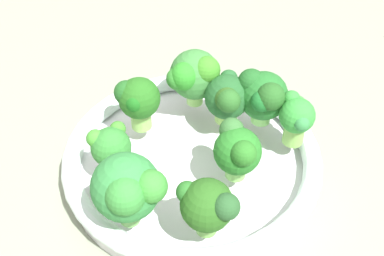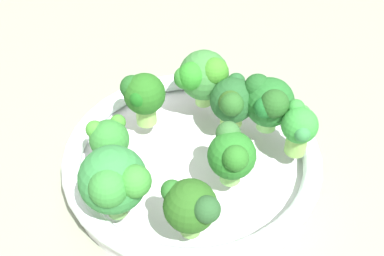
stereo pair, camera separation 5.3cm
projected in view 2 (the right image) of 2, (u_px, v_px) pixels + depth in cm
name	position (u px, v px, depth cm)	size (l,w,h in cm)	color
ground_plane	(219.00, 164.00, 60.00)	(130.00, 130.00, 2.50)	gray
bowl	(192.00, 159.00, 56.14)	(29.76, 29.76, 3.96)	silver
broccoli_floret_0	(268.00, 102.00, 54.31)	(5.74, 6.51, 6.97)	#8FDA70
broccoli_floret_1	(191.00, 206.00, 43.85)	(5.06, 5.72, 6.39)	#82BF5C
broccoli_floret_2	(143.00, 95.00, 55.20)	(5.05, 4.86, 6.70)	#91CC5D
broccoli_floret_3	(109.00, 140.00, 51.53)	(4.42, 4.32, 5.21)	#80B253
broccoli_floret_4	(114.00, 181.00, 44.44)	(6.55, 6.96, 8.16)	#76B35E
broccoli_floret_5	(299.00, 126.00, 52.00)	(4.01, 4.99, 5.97)	#85C257
broccoli_floret_6	(200.00, 76.00, 57.20)	(6.52, 6.22, 7.36)	#97CB67
broccoli_floret_7	(232.00, 154.00, 48.76)	(5.03, 6.05, 6.31)	#83CD5F
broccoli_floret_8	(232.00, 101.00, 55.21)	(5.33, 6.02, 6.17)	#9ED361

